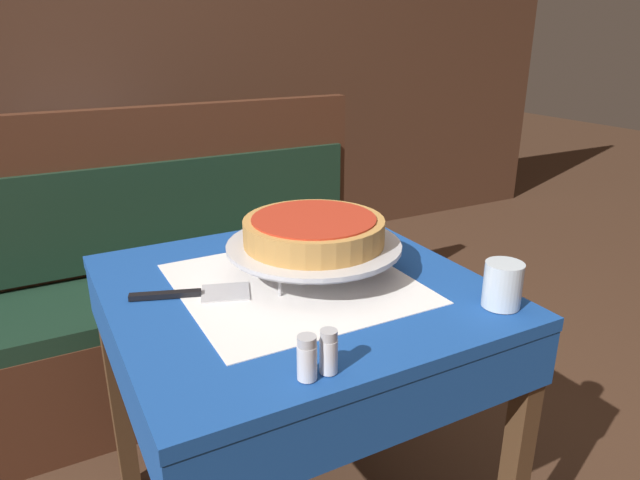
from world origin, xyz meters
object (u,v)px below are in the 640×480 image
dining_table_rear (94,181)px  booth_bench (166,314)px  pizza_pan_stand (314,247)px  deep_dish_pizza (314,230)px  condiment_caddy (105,149)px  pepper_shaker (329,352)px  salt_shaker (307,358)px  water_glass_near (503,285)px  dining_table_front (295,321)px  pizza_server (196,294)px

dining_table_rear → booth_bench: bearing=-83.2°
pizza_pan_stand → booth_bench: bearing=103.2°
booth_bench → deep_dish_pizza: bearing=-76.8°
deep_dish_pizza → condiment_caddy: (-0.23, 1.57, -0.06)m
dining_table_rear → pizza_pan_stand: size_ratio=1.82×
pizza_pan_stand → deep_dish_pizza: deep_dish_pizza is taller
pepper_shaker → salt_shaker: bearing=180.0°
pizza_pan_stand → water_glass_near: bearing=-51.0°
dining_table_front → pizza_pan_stand: (0.06, 0.02, 0.17)m
deep_dish_pizza → salt_shaker: (-0.21, -0.38, -0.07)m
pizza_server → condiment_caddy: condiment_caddy is taller
condiment_caddy → salt_shaker: bearing=-89.5°
dining_table_front → pizza_pan_stand: 0.18m
dining_table_front → pepper_shaker: size_ratio=10.31×
dining_table_front → salt_shaker: (-0.15, -0.35, 0.14)m
booth_bench → pizza_server: bearing=-96.5°
water_glass_near → condiment_caddy: size_ratio=0.54×
dining_table_front → pizza_pan_stand: bearing=20.4°
dining_table_rear → deep_dish_pizza: 1.67m
condiment_caddy → dining_table_front: bearing=-84.0°
salt_shaker → pepper_shaker: same height
dining_table_front → pepper_shaker: bearing=-106.9°
dining_table_rear → salt_shaker: bearing=-87.8°
dining_table_front → condiment_caddy: (-0.17, 1.59, 0.15)m
deep_dish_pizza → dining_table_rear: bearing=100.0°
pizza_pan_stand → condiment_caddy: size_ratio=2.29×
booth_bench → pizza_server: 0.92m
dining_table_front → dining_table_rear: (-0.23, 1.65, -0.01)m
salt_shaker → dining_table_rear: bearing=92.2°
pepper_shaker → pizza_pan_stand: bearing=65.7°
pizza_pan_stand → salt_shaker: size_ratio=5.16×
pizza_pan_stand → salt_shaker: same height
pizza_server → salt_shaker: salt_shaker is taller
pizza_pan_stand → salt_shaker: 0.43m
deep_dish_pizza → water_glass_near: (0.27, -0.33, -0.06)m
dining_table_front → deep_dish_pizza: size_ratio=2.50×
dining_table_front → booth_bench: booth_bench is taller
dining_table_rear → water_glass_near: 2.05m
water_glass_near → deep_dish_pizza: bearing=129.0°
dining_table_front → dining_table_rear: same height
pepper_shaker → condiment_caddy: condiment_caddy is taller
pepper_shaker → deep_dish_pizza: bearing=65.7°
pizza_pan_stand → condiment_caddy: condiment_caddy is taller
condiment_caddy → pizza_server: bearing=-92.0°
salt_shaker → dining_table_front: bearing=67.3°
pepper_shaker → condiment_caddy: bearing=91.7°
booth_bench → condiment_caddy: (-0.04, 0.75, 0.49)m
water_glass_near → salt_shaker: bearing=-174.7°
dining_table_rear → pizza_server: pizza_server is taller
booth_bench → pepper_shaker: size_ratio=21.28×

